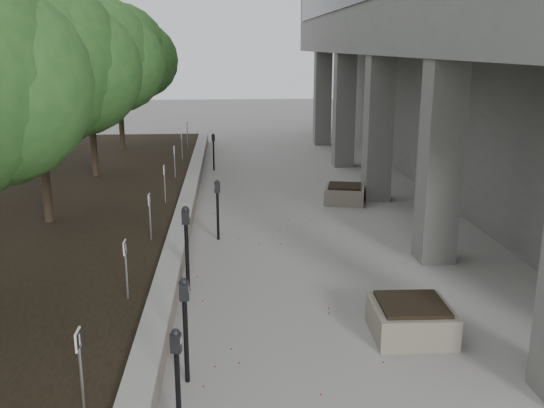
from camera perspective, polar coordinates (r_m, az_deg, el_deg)
name	(u,v)px	position (r m, az deg, el deg)	size (l,w,h in m)	color
retaining_wall	(185,213)	(14.95, -8.19, -0.88)	(0.39, 26.00, 0.50)	gray
planting_bed	(32,218)	(15.66, -21.72, -1.26)	(7.00, 26.00, 0.40)	black
crabapple_tree_3	(38,100)	(14.02, -21.29, 9.19)	(4.60, 4.00, 5.44)	#245420
crabapple_tree_4	(89,85)	(18.85, -16.92, 10.71)	(4.60, 4.00, 5.44)	#245420
crabapple_tree_5	(118,77)	(23.75, -14.32, 11.58)	(4.60, 4.00, 5.44)	#245420
parking_sign_2	(81,371)	(6.95, -17.63, -14.86)	(0.04, 0.22, 0.96)	black
parking_sign_3	(126,270)	(9.62, -13.62, -6.10)	(0.04, 0.22, 0.96)	black
parking_sign_4	(150,217)	(12.44, -11.46, -1.21)	(0.04, 0.22, 0.96)	black
parking_sign_5	(165,184)	(15.33, -10.11, 1.85)	(0.04, 0.22, 0.96)	black
parking_sign_6	(175,162)	(18.25, -9.19, 3.94)	(0.04, 0.22, 0.96)	black
parking_sign_7	(182,146)	(21.20, -8.52, 5.45)	(0.04, 0.22, 0.96)	black
parking_sign_8	(187,134)	(24.16, -8.02, 6.59)	(0.04, 0.22, 0.96)	black
parking_meter_1	(178,384)	(6.92, -8.90, -16.49)	(0.13, 0.09, 1.33)	black
parking_meter_2	(186,331)	(7.90, -8.17, -11.78)	(0.14, 0.10, 1.44)	black
parking_meter_3	(187,249)	(10.68, -8.06, -4.25)	(0.16, 0.11, 1.57)	black
parking_meter_4	(218,210)	(13.49, -5.16, -0.57)	(0.14, 0.10, 1.37)	black
parking_meter_5	(214,152)	(21.18, -5.55, 4.92)	(0.13, 0.09, 1.31)	black
planter_front	(411,319)	(9.42, 13.01, -10.54)	(1.15, 1.15, 0.54)	gray
planter_back	(344,194)	(16.88, 6.87, 0.97)	(1.07, 1.07, 0.50)	gray
berry_scatter	(266,282)	(11.21, -0.60, -7.38)	(3.30, 14.10, 0.02)	maroon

